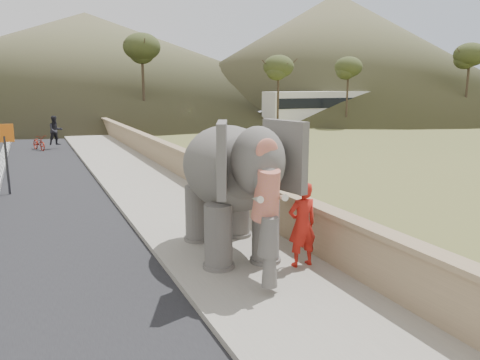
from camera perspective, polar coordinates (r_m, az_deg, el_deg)
name	(u,v)px	position (r m, az deg, el deg)	size (l,w,h in m)	color
walkway	(167,202)	(14.72, -8.87, -2.71)	(3.00, 120.00, 0.15)	#9E9687
parapet	(216,183)	(15.12, -2.90, -0.36)	(0.30, 120.00, 1.10)	tan
signboard	(5,147)	(17.38, -26.71, 3.63)	(0.60, 0.08, 2.40)	#2D2D33
distant_car	(267,117)	(44.66, 3.33, 7.68)	(1.70, 4.23, 1.44)	silver
bus_white	(320,108)	(44.58, 9.78, 8.59)	(2.50, 11.00, 3.10)	white
bus_orange	(425,106)	(51.97, 21.65, 8.35)	(2.50, 11.00, 3.10)	orange
hill_right	(335,54)	(68.64, 11.49, 14.87)	(56.00, 56.00, 16.00)	brown
hill_far	(88,62)	(74.38, -18.09, 13.49)	(80.00, 80.00, 14.00)	brown
elephant_and_man	(230,187)	(9.82, -1.20, -0.81)	(2.43, 4.09, 2.83)	slate
motorcyclist	(48,136)	(29.14, -22.39, 4.95)	(1.96, 1.73, 1.94)	maroon
trees	(135,84)	(32.95, -12.68, 11.34)	(48.77, 42.40, 8.43)	#473828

